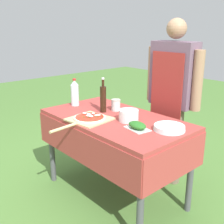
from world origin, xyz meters
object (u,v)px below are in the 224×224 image
Objects in this scene: plate_stack at (169,128)px; sauce_jar at (116,106)px; herb_container at (137,126)px; water_bottle at (75,93)px; prep_table at (115,129)px; pizza_on_peel at (88,119)px; oil_bottle at (103,98)px; mixing_tub at (129,115)px; person_cook at (172,91)px.

sauce_jar is (-0.65, 0.05, 0.03)m from plate_stack.
water_bottle is at bearing 178.42° from herb_container.
sauce_jar reaches higher than prep_table.
plate_stack is at bearing 20.99° from pizza_on_peel.
sauce_jar is at bearing 176.05° from plate_stack.
water_bottle is 0.45m from sauce_jar.
pizza_on_peel is at bearing -21.38° from water_bottle.
sauce_jar is at bearing 68.44° from oil_bottle.
sauce_jar is at bearing 24.86° from water_bottle.
water_bottle reaches higher than pizza_on_peel.
mixing_tub is at bearing -22.81° from sauce_jar.
person_cook is 6.62× the size of plate_stack.
person_cook is at bearing 65.66° from pizza_on_peel.
person_cook reaches higher than plate_stack.
prep_table is at bearing 74.35° from person_cook.
water_bottle is 0.88m from herb_container.
mixing_tub is at bearing 37.75° from pizza_on_peel.
herb_container is 0.24m from plate_stack.
pizza_on_peel is 0.34m from mixing_tub.
pizza_on_peel is at bearing -113.31° from prep_table.
plate_stack is at bearing 42.35° from herb_container.
person_cook is at bearing 57.68° from oil_bottle.
oil_bottle is (-0.19, 0.03, 0.23)m from prep_table.
plate_stack is at bearing 11.18° from prep_table.
oil_bottle is at bearing 178.53° from mixing_tub.
person_cook is 0.55m from sauce_jar.
water_bottle is at bearing -175.01° from mixing_tub.
person_cook reaches higher than pizza_on_peel.
oil_bottle is at bearing 171.26° from prep_table.
sauce_jar is (-0.15, 0.15, 0.15)m from prep_table.
pizza_on_peel is 2.17× the size of water_bottle.
pizza_on_peel is at bearing -152.12° from plate_stack.
herb_container is at bearing 103.91° from person_cook.
oil_bottle is 1.52× the size of herb_container.
mixing_tub reaches higher than herb_container.
herb_container is at bearing -10.20° from oil_bottle.
oil_bottle is at bearing -174.26° from plate_stack.
person_cook is 0.62m from plate_stack.
water_bottle reaches higher than prep_table.
water_bottle reaches higher than herb_container.
oil_bottle reaches higher than pizza_on_peel.
plate_stack is (1.05, 0.14, -0.11)m from water_bottle.
pizza_on_peel is 0.68m from plate_stack.
oil_bottle reaches higher than mixing_tub.
pizza_on_peel is at bearing 72.08° from person_cook.
mixing_tub is at bearing 154.63° from herb_container.
prep_table is 0.53m from plate_stack.
person_cook reaches higher than water_bottle.
water_bottle is 1.07m from plate_stack.
sauce_jar is (-0.30, 0.12, -0.00)m from mixing_tub.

